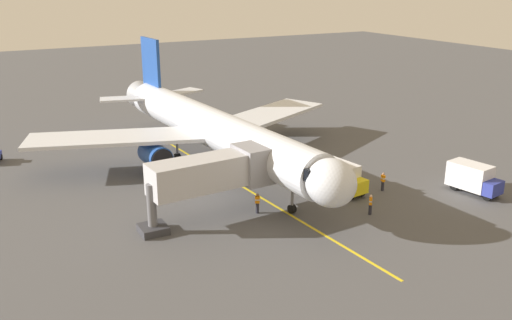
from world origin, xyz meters
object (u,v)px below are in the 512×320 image
airplane (212,128)px  box_truck_starboard_side (474,178)px  jet_bridge (218,172)px  ground_crew_loader (383,181)px  box_truck_portside (342,177)px  ground_crew_marshaller (257,203)px  ground_crew_wing_walker (370,204)px  box_truck_rear_apron (216,125)px

airplane → box_truck_starboard_side: size_ratio=8.31×
jet_bridge → airplane: bearing=-111.9°
ground_crew_loader → box_truck_portside: size_ratio=0.36×
ground_crew_marshaller → box_truck_starboard_side: box_truck_starboard_side is taller
ground_crew_wing_walker → box_truck_portside: (-1.02, -5.18, 0.50)m
ground_crew_wing_walker → box_truck_starboard_side: box_truck_starboard_side is taller
jet_bridge → ground_crew_wing_walker: (-10.87, 5.48, -2.88)m
jet_bridge → ground_crew_loader: jet_bridge is taller
ground_crew_marshaller → box_truck_rear_apron: (-6.84, -22.79, 0.50)m
box_truck_portside → ground_crew_wing_walker: bearing=78.9°
ground_crew_wing_walker → box_truck_portside: 5.30m
ground_crew_wing_walker → ground_crew_loader: same height
jet_bridge → box_truck_starboard_side: 22.91m
ground_crew_loader → box_truck_starboard_side: bearing=147.4°
ground_crew_loader → box_truck_starboard_side: size_ratio=0.35×
ground_crew_marshaller → ground_crew_loader: (-12.29, 0.99, 0.00)m
box_truck_starboard_side → box_truck_portside: bearing=-30.0°
box_truck_portside → box_truck_starboard_side: (-10.07, 5.81, 0.00)m
ground_crew_marshaller → box_truck_starboard_side: bearing=164.5°
airplane → box_truck_portside: (-7.22, 11.89, -2.62)m
ground_crew_marshaller → ground_crew_wing_walker: 9.11m
ground_crew_wing_walker → airplane: bearing=-70.0°
airplane → box_truck_starboard_side: 24.87m
ground_crew_wing_walker → ground_crew_loader: (-4.43, -3.62, 0.00)m
box_truck_portside → box_truck_rear_apron: same height
airplane → box_truck_portside: bearing=121.3°
ground_crew_marshaller → box_truck_rear_apron: box_truck_rear_apron is taller
ground_crew_marshaller → ground_crew_loader: 12.33m
ground_crew_marshaller → ground_crew_loader: size_ratio=1.00×
jet_bridge → box_truck_portside: 12.13m
airplane → ground_crew_loader: size_ratio=23.59×
box_truck_starboard_side → airplane: bearing=-45.7°
ground_crew_loader → box_truck_starboard_side: 7.91m
airplane → ground_crew_loader: airplane is taller
box_truck_portside → ground_crew_loader: bearing=155.5°
ground_crew_loader → ground_crew_wing_walker: bearing=39.3°
airplane → ground_crew_marshaller: bearing=82.4°
jet_bridge → ground_crew_marshaller: jet_bridge is taller
box_truck_rear_apron → box_truck_starboard_side: bearing=113.3°
box_truck_rear_apron → ground_crew_marshaller: bearing=73.3°
airplane → ground_crew_loader: 17.42m
ground_crew_loader → box_truck_rear_apron: 24.40m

